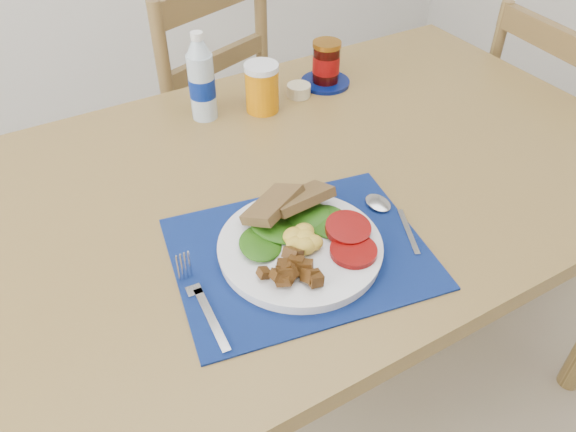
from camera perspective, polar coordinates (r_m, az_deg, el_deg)
The scene contains 11 objects.
table at distance 1.20m, azimuth 2.76°, elevation 1.76°, with size 1.40×0.90×0.75m.
chair_far at distance 1.78m, azimuth -9.40°, elevation 12.04°, with size 0.54×0.52×1.15m.
chair_end at distance 1.84m, azimuth 24.73°, elevation 8.38°, with size 0.40×0.42×1.05m.
placemat at distance 0.95m, azimuth 1.22°, elevation -3.74°, with size 0.42×0.33×0.00m, color black.
breakfast_plate at distance 0.93m, azimuth 1.07°, elevation -3.08°, with size 0.27×0.27×0.07m.
fork at distance 0.88m, azimuth -8.91°, elevation -8.49°, with size 0.03×0.19×0.00m.
spoon at distance 1.04m, azimuth 10.04°, elevation 0.37°, with size 0.06×0.17×0.01m.
water_bottle at distance 1.28m, azimuth -8.77°, elevation 13.36°, with size 0.06×0.06×0.20m.
juice_glass at distance 1.31m, azimuth -2.65°, elevation 12.76°, with size 0.08×0.08×0.11m, color #D07605.
ramekin at distance 1.39m, azimuth 1.10°, elevation 12.64°, with size 0.06×0.06×0.03m, color beige.
jam_on_saucer at distance 1.43m, azimuth 3.88°, elevation 14.98°, with size 0.12×0.12×0.11m.
Camera 1 is at (-0.52, -0.57, 1.42)m, focal length 35.00 mm.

